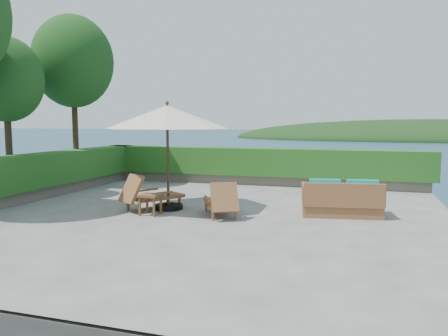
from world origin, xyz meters
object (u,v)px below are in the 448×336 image
(lounge_left, at_px, (149,194))
(side_table, at_px, (150,198))
(patio_umbrella, at_px, (167,118))
(lounge_right, at_px, (221,201))
(wicker_loveseat, at_px, (342,201))

(lounge_left, xyz_separation_m, side_table, (0.36, -0.63, 0.03))
(side_table, bearing_deg, patio_umbrella, 82.02)
(lounge_left, bearing_deg, side_table, -28.44)
(lounge_right, xyz_separation_m, side_table, (-1.72, -0.38, 0.05))
(patio_umbrella, bearing_deg, lounge_right, -15.05)
(patio_umbrella, xyz_separation_m, side_table, (-0.11, -0.82, -1.98))
(patio_umbrella, distance_m, side_table, 2.14)
(lounge_left, height_order, wicker_loveseat, lounge_left)
(patio_umbrella, height_order, wicker_loveseat, patio_umbrella)
(lounge_right, height_order, wicker_loveseat, wicker_loveseat)
(side_table, bearing_deg, lounge_right, 12.58)
(lounge_right, bearing_deg, patio_umbrella, 137.43)
(patio_umbrella, distance_m, lounge_left, 2.07)
(lounge_left, height_order, side_table, lounge_left)
(wicker_loveseat, bearing_deg, lounge_left, 179.26)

